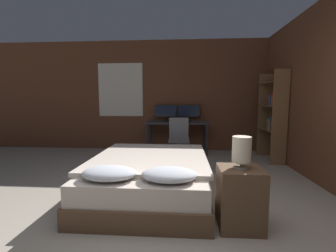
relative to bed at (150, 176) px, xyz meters
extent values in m
cube|color=brown|center=(0.33, 2.79, 1.10)|extent=(12.00, 0.06, 2.70)
cube|color=silver|center=(-1.15, 2.75, 1.25)|extent=(1.12, 0.01, 1.31)
cube|color=black|center=(-1.15, 2.76, 1.25)|extent=(1.04, 0.01, 1.23)
cube|color=brown|center=(0.00, 0.02, -0.14)|extent=(1.45, 1.92, 0.22)
cube|color=beige|center=(0.00, 0.02, 0.08)|extent=(1.39, 1.86, 0.22)
cube|color=beige|center=(0.00, 0.13, 0.22)|extent=(1.49, 1.61, 0.05)
ellipsoid|color=silver|center=(-0.30, -0.69, 0.26)|extent=(0.55, 0.38, 0.13)
ellipsoid|color=silver|center=(0.30, -0.69, 0.26)|extent=(0.55, 0.38, 0.13)
cube|color=brown|center=(0.99, -0.71, 0.05)|extent=(0.41, 0.39, 0.59)
cylinder|color=gray|center=(0.99, -0.71, 0.35)|extent=(0.14, 0.14, 0.01)
cylinder|color=gray|center=(0.99, -0.71, 0.38)|extent=(0.02, 0.02, 0.05)
cylinder|color=beige|center=(0.99, -0.71, 0.53)|extent=(0.17, 0.17, 0.24)
cube|color=#38383D|center=(0.29, 2.41, 0.47)|extent=(1.45, 0.64, 0.03)
cylinder|color=#2D2D33|center=(-0.39, 2.14, 0.10)|extent=(0.05, 0.05, 0.71)
cylinder|color=#2D2D33|center=(0.96, 2.14, 0.10)|extent=(0.05, 0.05, 0.71)
cylinder|color=#2D2D33|center=(-0.39, 2.67, 0.10)|extent=(0.05, 0.05, 0.71)
cylinder|color=#2D2D33|center=(0.96, 2.67, 0.10)|extent=(0.05, 0.05, 0.71)
cylinder|color=black|center=(0.01, 2.62, 0.49)|extent=(0.16, 0.16, 0.01)
cylinder|color=black|center=(0.01, 2.62, 0.55)|extent=(0.03, 0.03, 0.09)
cube|color=black|center=(0.01, 2.62, 0.73)|extent=(0.54, 0.03, 0.29)
cube|color=#192338|center=(0.01, 2.61, 0.73)|extent=(0.51, 0.00, 0.26)
cylinder|color=black|center=(0.57, 2.62, 0.49)|extent=(0.16, 0.16, 0.01)
cylinder|color=black|center=(0.57, 2.62, 0.55)|extent=(0.03, 0.03, 0.09)
cube|color=black|center=(0.57, 2.62, 0.73)|extent=(0.54, 0.03, 0.29)
cube|color=#192338|center=(0.57, 2.61, 0.73)|extent=(0.51, 0.00, 0.26)
cube|color=black|center=(0.29, 2.19, 0.50)|extent=(0.37, 0.13, 0.02)
ellipsoid|color=black|center=(0.56, 2.19, 0.51)|extent=(0.07, 0.05, 0.04)
cylinder|color=black|center=(0.35, 1.79, -0.23)|extent=(0.52, 0.52, 0.04)
cylinder|color=gray|center=(0.35, 1.79, -0.04)|extent=(0.05, 0.05, 0.34)
cube|color=slate|center=(0.35, 1.79, 0.17)|extent=(0.42, 0.42, 0.07)
cube|color=slate|center=(0.35, 1.60, 0.43)|extent=(0.38, 0.05, 0.44)
cube|color=brown|center=(2.25, 1.51, 0.66)|extent=(0.29, 0.02, 1.81)
cube|color=brown|center=(2.25, 2.32, 0.66)|extent=(0.29, 0.02, 1.81)
cube|color=brown|center=(2.25, 1.91, 0.39)|extent=(0.29, 0.79, 0.02)
cube|color=brown|center=(2.25, 1.91, 0.88)|extent=(0.29, 0.79, 0.02)
cube|color=brown|center=(2.25, 1.91, 1.35)|extent=(0.29, 0.79, 0.02)
cube|color=#2D4784|center=(2.25, 1.54, 0.49)|extent=(0.24, 0.03, 0.18)
cube|color=orange|center=(2.25, 1.59, 0.50)|extent=(0.24, 0.04, 0.20)
cube|color=#28282D|center=(2.25, 1.64, 0.51)|extent=(0.24, 0.03, 0.22)
cube|color=#2D4784|center=(2.25, 1.68, 0.53)|extent=(0.24, 0.03, 0.27)
cube|color=gold|center=(2.25, 1.71, 0.50)|extent=(0.24, 0.03, 0.21)
cube|color=#B2332D|center=(2.25, 1.75, 0.49)|extent=(0.24, 0.02, 0.19)
cube|color=#337042|center=(2.25, 1.79, 0.51)|extent=(0.24, 0.04, 0.23)
cube|color=#337042|center=(2.25, 1.83, 0.51)|extent=(0.24, 0.03, 0.22)
cube|color=#2D4784|center=(2.25, 1.54, 1.01)|extent=(0.24, 0.02, 0.26)
cube|color=orange|center=(2.25, 1.58, 1.02)|extent=(0.24, 0.03, 0.26)
cube|color=#B2332D|center=(2.25, 1.62, 1.01)|extent=(0.24, 0.03, 0.25)
cube|color=teal|center=(2.25, 1.65, 0.98)|extent=(0.24, 0.02, 0.18)
cube|color=#28282D|center=(2.25, 1.69, 0.98)|extent=(0.24, 0.03, 0.19)
cube|color=#2D4784|center=(2.25, 1.74, 0.99)|extent=(0.24, 0.04, 0.20)
cube|color=#7A387F|center=(2.25, 1.78, 0.99)|extent=(0.24, 0.03, 0.21)
camera|label=1|loc=(0.44, -2.83, 0.98)|focal=24.00mm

